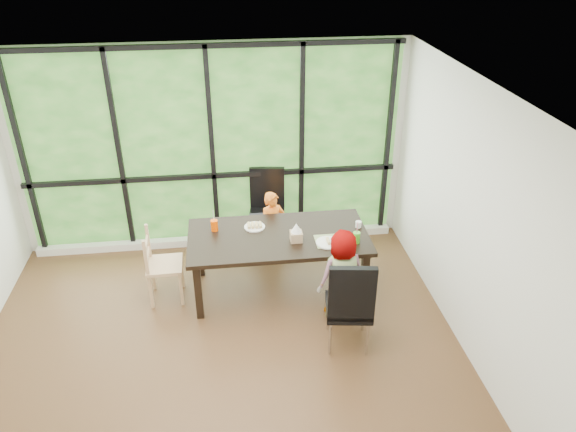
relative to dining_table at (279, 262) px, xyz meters
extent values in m
plane|color=black|center=(-0.71, -1.00, -0.38)|extent=(5.00, 5.00, 0.00)
plane|color=silver|center=(-0.71, 1.25, 0.98)|extent=(5.00, 0.00, 5.00)
cube|color=#1D4717|center=(-0.71, 1.23, 0.98)|extent=(4.80, 0.02, 2.65)
cube|color=silver|center=(-0.71, 1.15, -0.33)|extent=(4.80, 0.12, 0.10)
cube|color=black|center=(0.00, 0.00, 0.00)|extent=(2.12, 1.15, 0.75)
cube|color=black|center=(-0.05, 0.99, 0.17)|extent=(0.52, 0.52, 1.08)
cube|color=black|center=(0.60, -1.04, 0.17)|extent=(0.52, 0.52, 1.08)
cube|color=tan|center=(-1.32, 0.00, 0.08)|extent=(0.41, 0.43, 0.90)
imported|color=orange|center=(0.00, 0.63, 0.12)|extent=(0.42, 0.36, 0.98)
imported|color=slate|center=(0.61, -0.58, 0.17)|extent=(0.60, 0.48, 1.08)
cube|color=tan|center=(0.60, -0.20, 0.38)|extent=(0.40, 0.29, 0.01)
cylinder|color=white|center=(-0.26, 0.21, 0.38)|extent=(0.25, 0.25, 0.02)
cylinder|color=white|center=(0.53, -0.25, 0.38)|extent=(0.27, 0.27, 0.02)
cylinder|color=#FF4E00|center=(-0.72, 0.20, 0.44)|extent=(0.08, 0.08, 0.13)
cylinder|color=green|center=(0.85, -0.27, 0.44)|extent=(0.08, 0.08, 0.13)
cylinder|color=white|center=(0.96, 0.07, 0.41)|extent=(0.07, 0.07, 0.07)
cube|color=tan|center=(0.19, -0.15, 0.43)|extent=(0.13, 0.13, 0.11)
cylinder|color=white|center=(-0.72, 0.20, 0.55)|extent=(0.01, 0.04, 0.20)
cylinder|color=pink|center=(0.85, -0.27, 0.54)|extent=(0.01, 0.04, 0.20)
cone|color=white|center=(0.19, -0.15, 0.54)|extent=(0.12, 0.12, 0.11)
camera|label=1|loc=(-0.57, -5.32, 3.58)|focal=33.89mm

